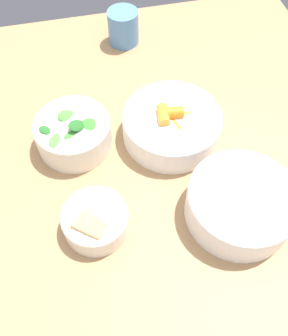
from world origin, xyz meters
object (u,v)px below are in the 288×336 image
object	(u,v)px
bowl_carrots	(172,124)
bowl_beans_hotdog	(240,204)
bowl_cookies	(95,220)
bowl_greens	(73,133)
cup	(123,27)

from	to	relation	value
bowl_carrots	bowl_beans_hotdog	world-z (taller)	bowl_carrots
bowl_carrots	bowl_cookies	distance (m)	0.25
bowl_greens	cup	size ratio (longest dim) A/B	1.83
bowl_greens	cup	xyz separation A→B (m)	(-0.30, 0.16, 0.01)
bowl_greens	bowl_beans_hotdog	distance (m)	0.35
bowl_beans_hotdog	bowl_cookies	world-z (taller)	bowl_beans_hotdog
cup	bowl_greens	bearing A→B (deg)	-28.12
bowl_beans_hotdog	cup	size ratio (longest dim) A/B	2.30
bowl_beans_hotdog	cup	distance (m)	0.54
bowl_carrots	bowl_beans_hotdog	bearing A→B (deg)	18.89
bowl_greens	bowl_beans_hotdog	size ratio (longest dim) A/B	0.80
bowl_greens	cup	bearing A→B (deg)	151.88
bowl_carrots	cup	distance (m)	0.32
bowl_beans_hotdog	bowl_cookies	distance (m)	0.25
bowl_carrots	cup	world-z (taller)	cup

